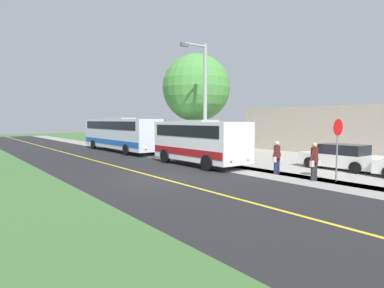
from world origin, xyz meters
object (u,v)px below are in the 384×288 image
Objects in this scene: pedestrian_with_bags at (314,160)px; tree_curbside at (196,88)px; shuttle_bus_front at (200,140)px; transit_bus_rear at (120,133)px; parked_car_near at (341,157)px; street_light_pole at (204,98)px; commercial_building at (356,129)px; pedestrian_waiting at (277,156)px; stop_sign at (338,139)px.

pedestrian_with_bags is 12.47m from tree_curbside.
shuttle_bus_front is 0.61× the size of transit_bus_rear.
street_light_pole is at bearing -52.23° from parked_car_near.
parked_car_near is 12.66m from commercial_building.
pedestrian_with_bags is at bearing 94.34° from street_light_pole.
pedestrian_waiting is 3.22m from stop_sign.
pedestrian_waiting reaches higher than parked_car_near.
transit_bus_rear is at bearing -37.31° from commercial_building.
tree_curbside is (-2.92, 7.46, 3.62)m from transit_bus_rear.
stop_sign is at bearing 98.47° from street_light_pole.
parked_car_near is at bearing -153.65° from stop_sign.
commercial_building reaches higher than parked_car_near.
commercial_building is (-16.53, 1.42, -2.19)m from street_light_pole.
commercial_building is at bearing -166.38° from pedestrian_waiting.
pedestrian_waiting is (-0.13, -2.26, -0.03)m from pedestrian_with_bags.
transit_bus_rear is 19.80m from stop_sign.
shuttle_bus_front is 8.33m from stop_sign.
stop_sign is (-1.62, 8.16, 0.40)m from shuttle_bus_front.
shuttle_bus_front reaches higher than pedestrian_with_bags.
street_light_pole is 0.96× the size of tree_curbside.
transit_bus_rear reaches higher than shuttle_bus_front.
commercial_building is at bearing 175.53° from shuttle_bus_front.
commercial_building is (-14.00, 5.44, -3.29)m from tree_curbside.
street_light_pole is 16.73m from commercial_building.
transit_bus_rear is 8.79m from tree_curbside.
stop_sign is 4.36m from parked_car_near.
stop_sign is 16.76m from commercial_building.
shuttle_bus_front is at bearing -49.64° from parked_car_near.
parked_car_near is at bearing 103.16° from tree_curbside.
parked_car_near is at bearing -165.76° from pedestrian_with_bags.
shuttle_bus_front reaches higher than pedestrian_waiting.
pedestrian_waiting is 0.22× the size of tree_curbside.
street_light_pole is at bearing 57.78° from tree_curbside.
stop_sign is (-0.53, 3.00, 1.03)m from pedestrian_waiting.
pedestrian_with_bags is 4.54m from parked_car_near.
pedestrian_with_bags is at bearing 20.91° from commercial_building.
street_light_pole reaches higher than parked_car_near.
tree_curbside is at bearing -125.41° from shuttle_bus_front.
pedestrian_with_bags is 17.12m from commercial_building.
tree_curbside is (2.44, -10.42, 4.60)m from parked_car_near.
stop_sign reaches higher than shuttle_bus_front.
street_light_pole is 1.72× the size of parked_car_near.
parked_car_near is at bearing 23.31° from commercial_building.
stop_sign is at bearing 101.26° from shuttle_bus_front.
pedestrian_with_bags is 0.41× the size of parked_car_near.
tree_curbside is (-1.30, -12.27, 3.33)m from stop_sign.
transit_bus_rear is (-0.00, -11.57, 0.11)m from shuttle_bus_front.
street_light_pole reaches higher than transit_bus_rear.
stop_sign reaches higher than parked_car_near.
commercial_building reaches higher than pedestrian_waiting.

